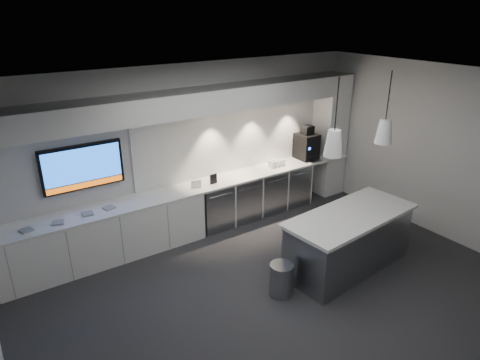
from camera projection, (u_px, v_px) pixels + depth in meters
floor at (274, 288)px, 6.31m from camera, size 7.00×7.00×0.00m
ceiling at (282, 83)px, 5.18m from camera, size 7.00×7.00×0.00m
wall_back at (190, 149)px, 7.67m from camera, size 7.00×0.00×7.00m
wall_front at (452, 291)px, 3.83m from camera, size 7.00×0.00×7.00m
wall_right at (432, 150)px, 7.57m from camera, size 0.00×7.00×7.00m
back_counter at (200, 186)px, 7.65m from camera, size 6.80×0.65×0.04m
left_base_cabinets at (106, 235)px, 6.91m from camera, size 3.30×0.63×0.86m
fridge_unit_a at (213, 206)px, 7.95m from camera, size 0.60×0.61×0.85m
fridge_unit_b at (241, 198)px, 8.28m from camera, size 0.60×0.61×0.85m
fridge_unit_c at (267, 191)px, 8.61m from camera, size 0.60×0.61×0.85m
fridge_unit_d at (291, 184)px, 8.93m from camera, size 0.60×0.61×0.85m
backsplash at (246, 136)px, 8.26m from camera, size 4.60×0.03×1.30m
soffit at (196, 102)px, 7.10m from camera, size 6.90×0.60×0.40m
column at (329, 135)px, 9.17m from camera, size 0.55×0.55×2.60m
wall_tv at (83, 167)px, 6.62m from camera, size 1.25×0.07×0.72m
island at (349, 240)px, 6.68m from camera, size 2.28×1.13×0.94m
bin at (281, 279)px, 6.12m from camera, size 0.45×0.45×0.49m
coffee_machine at (307, 145)px, 8.88m from camera, size 0.40×0.56×0.70m
sign_black at (213, 179)px, 7.68m from camera, size 0.14×0.02×0.18m
sign_white at (196, 184)px, 7.51m from camera, size 0.18×0.06×0.14m
cup_cluster at (277, 163)px, 8.51m from camera, size 0.34×0.16×0.14m
tray_a at (26, 230)px, 6.08m from camera, size 0.20×0.20×0.02m
tray_b at (58, 223)px, 6.29m from camera, size 0.20×0.20×0.02m
tray_c at (88, 214)px, 6.56m from camera, size 0.18×0.18×0.02m
tray_d at (109, 208)px, 6.76m from camera, size 0.20×0.20×0.02m
pendant_left at (334, 143)px, 5.78m from camera, size 0.26×0.26×1.07m
pendant_right at (384, 131)px, 6.32m from camera, size 0.26×0.26×1.07m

